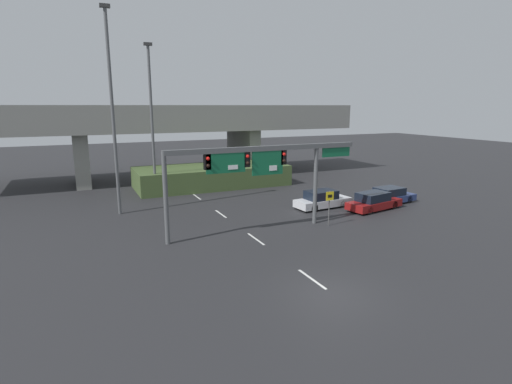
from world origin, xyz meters
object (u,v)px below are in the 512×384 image
(highway_light_pole_far, at_px, (152,118))
(parked_sedan_far_right, at_px, (390,196))
(highway_light_pole_near, at_px, (112,109))
(parked_sedan_near_right, at_px, (322,200))
(signal_gantry, at_px, (258,164))
(speed_limit_sign, at_px, (329,203))
(parked_sedan_mid_right, at_px, (374,202))

(highway_light_pole_far, xyz_separation_m, parked_sedan_far_right, (17.55, -10.93, -6.40))
(highway_light_pole_far, height_order, parked_sedan_far_right, highway_light_pole_far)
(highway_light_pole_near, distance_m, highway_light_pole_far, 6.27)
(highway_light_pole_near, distance_m, parked_sedan_near_right, 17.41)
(signal_gantry, xyz_separation_m, speed_limit_sign, (4.91, -0.90, -2.89))
(signal_gantry, xyz_separation_m, highway_light_pole_near, (-7.80, 8.33, 3.35))
(signal_gantry, relative_size, highway_light_pole_near, 0.89)
(highway_light_pole_far, relative_size, parked_sedan_mid_right, 2.66)
(highway_light_pole_far, bearing_deg, parked_sedan_far_right, -31.91)
(signal_gantry, bearing_deg, parked_sedan_near_right, 25.44)
(parked_sedan_near_right, bearing_deg, parked_sedan_mid_right, -37.91)
(parked_sedan_mid_right, height_order, parked_sedan_far_right, parked_sedan_mid_right)
(signal_gantry, bearing_deg, highway_light_pole_near, 133.11)
(signal_gantry, distance_m, highway_light_pole_near, 11.90)
(parked_sedan_far_right, bearing_deg, speed_limit_sign, -164.10)
(speed_limit_sign, xyz_separation_m, highway_light_pole_far, (-9.04, 14.26, 5.43))
(speed_limit_sign, bearing_deg, highway_light_pole_near, 144.00)
(highway_light_pole_near, xyz_separation_m, parked_sedan_near_right, (15.09, -4.86, -7.18))
(highway_light_pole_far, bearing_deg, highway_light_pole_near, -126.17)
(signal_gantry, xyz_separation_m, highway_light_pole_far, (-4.13, 13.35, 2.54))
(speed_limit_sign, distance_m, parked_sedan_near_right, 5.07)
(parked_sedan_mid_right, bearing_deg, highway_light_pole_near, 149.07)
(signal_gantry, bearing_deg, speed_limit_sign, -10.44)
(highway_light_pole_far, bearing_deg, speed_limit_sign, -57.62)
(speed_limit_sign, bearing_deg, signal_gantry, 169.56)
(highway_light_pole_near, bearing_deg, parked_sedan_mid_right, -20.98)
(signal_gantry, height_order, highway_light_pole_near, highway_light_pole_near)
(parked_sedan_mid_right, bearing_deg, signal_gantry, 176.75)
(highway_light_pole_far, bearing_deg, parked_sedan_near_right, -40.87)
(speed_limit_sign, distance_m, parked_sedan_mid_right, 6.21)
(highway_light_pole_far, relative_size, parked_sedan_far_right, 2.95)
(highway_light_pole_near, height_order, parked_sedan_mid_right, highway_light_pole_near)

